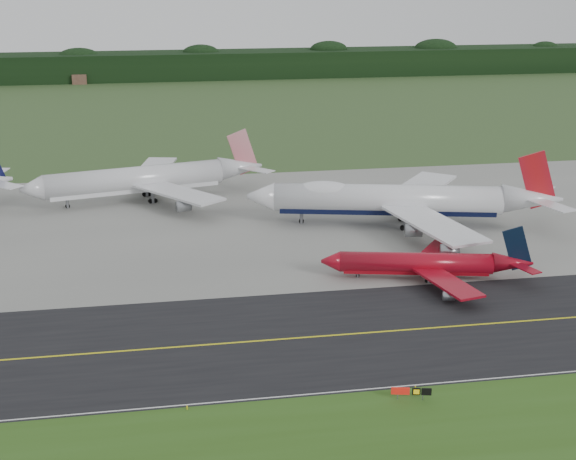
# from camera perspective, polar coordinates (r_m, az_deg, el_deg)

# --- Properties ---
(ground) EXTENTS (600.00, 600.00, 0.00)m
(ground) POSITION_cam_1_polar(r_m,az_deg,el_deg) (119.43, 6.84, -6.34)
(ground) COLOR #2E4721
(ground) RESTS_ON ground
(grass_verge) EXTENTS (400.00, 30.00, 0.01)m
(grass_verge) POSITION_cam_1_polar(r_m,az_deg,el_deg) (90.62, 13.21, -15.33)
(grass_verge) COLOR #305418
(grass_verge) RESTS_ON ground
(taxiway) EXTENTS (400.00, 32.00, 0.02)m
(taxiway) POSITION_cam_1_polar(r_m,az_deg,el_deg) (115.96, 7.39, -7.14)
(taxiway) COLOR black
(taxiway) RESTS_ON ground
(apron) EXTENTS (400.00, 78.00, 0.01)m
(apron) POSITION_cam_1_polar(r_m,az_deg,el_deg) (165.74, 1.94, 0.88)
(apron) COLOR gray
(apron) RESTS_ON ground
(taxiway_centreline) EXTENTS (400.00, 0.40, 0.00)m
(taxiway_centreline) POSITION_cam_1_polar(r_m,az_deg,el_deg) (115.96, 7.39, -7.13)
(taxiway_centreline) COLOR yellow
(taxiway_centreline) RESTS_ON taxiway
(taxiway_edge_line) EXTENTS (400.00, 0.25, 0.00)m
(taxiway_edge_line) POSITION_cam_1_polar(r_m,az_deg,el_deg) (102.89, 9.90, -10.73)
(taxiway_edge_line) COLOR silver
(taxiway_edge_line) RESTS_ON taxiway
(horizon_treeline) EXTENTS (700.00, 25.00, 12.00)m
(horizon_treeline) POSITION_cam_1_polar(r_m,az_deg,el_deg) (381.61, -4.84, 11.55)
(horizon_treeline) COLOR black
(horizon_treeline) RESTS_ON ground
(jet_ba_747) EXTENTS (62.04, 50.52, 15.73)m
(jet_ba_747) POSITION_cam_1_polar(r_m,az_deg,el_deg) (160.74, 7.87, 2.15)
(jet_ba_747) COLOR silver
(jet_ba_747) RESTS_ON ground
(jet_red_737) EXTENTS (34.79, 27.91, 9.46)m
(jet_red_737) POSITION_cam_1_polar(r_m,az_deg,el_deg) (134.64, 9.90, -2.39)
(jet_red_737) COLOR maroon
(jet_red_737) RESTS_ON ground
(jet_star_tail) EXTENTS (53.89, 44.33, 14.31)m
(jet_star_tail) POSITION_cam_1_polar(r_m,az_deg,el_deg) (180.04, -9.94, 3.60)
(jet_star_tail) COLOR silver
(jet_star_tail) RESTS_ON ground
(taxiway_sign) EXTENTS (4.72, 1.25, 1.60)m
(taxiway_sign) POSITION_cam_1_polar(r_m,az_deg,el_deg) (98.69, 8.75, -11.28)
(taxiway_sign) COLOR slate
(taxiway_sign) RESTS_ON ground
(edge_marker_left) EXTENTS (0.16, 0.16, 0.50)m
(edge_marker_left) POSITION_cam_1_polar(r_m,az_deg,el_deg) (96.87, -7.19, -12.41)
(edge_marker_left) COLOR yellow
(edge_marker_left) RESTS_ON ground
(edge_marker_center) EXTENTS (0.16, 0.16, 0.50)m
(edge_marker_center) POSITION_cam_1_polar(r_m,az_deg,el_deg) (101.38, 9.04, -11.01)
(edge_marker_center) COLOR yellow
(edge_marker_center) RESTS_ON ground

